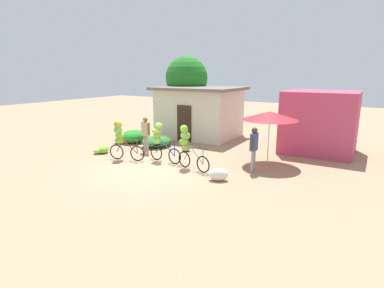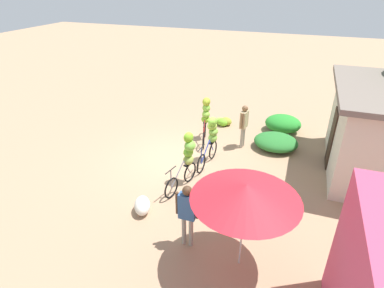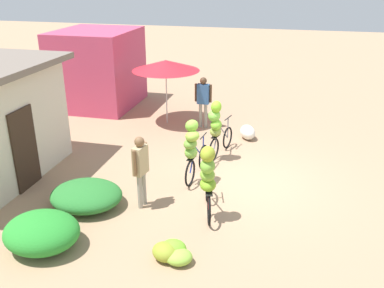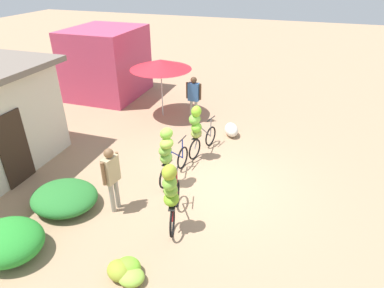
% 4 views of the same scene
% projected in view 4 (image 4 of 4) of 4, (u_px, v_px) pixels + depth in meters
% --- Properties ---
extents(ground_plane, '(60.00, 60.00, 0.00)m').
position_uv_depth(ground_plane, '(213.00, 184.00, 8.98)').
color(ground_plane, '#A38061').
extents(shop_pink, '(3.20, 2.80, 2.90)m').
position_uv_depth(shop_pink, '(107.00, 63.00, 14.39)').
color(shop_pink, '#BF4062').
rests_on(shop_pink, ground).
extents(hedge_bush_front_left, '(1.29, 1.48, 0.70)m').
position_uv_depth(hedge_bush_front_left, '(8.00, 241.00, 6.67)').
color(hedge_bush_front_left, '#288B2D').
rests_on(hedge_bush_front_left, ground).
extents(hedge_bush_front_right, '(1.45, 1.65, 0.54)m').
position_uv_depth(hedge_bush_front_right, '(64.00, 197.00, 8.04)').
color(hedge_bush_front_right, '#29732E').
rests_on(hedge_bush_front_right, ground).
extents(market_umbrella, '(2.28, 2.28, 2.21)m').
position_uv_depth(market_umbrella, '(161.00, 64.00, 12.03)').
color(market_umbrella, beige).
rests_on(market_umbrella, ground).
extents(bicycle_leftmost, '(1.63, 0.52, 1.72)m').
position_uv_depth(bicycle_leftmost, '(172.00, 191.00, 7.08)').
color(bicycle_leftmost, black).
rests_on(bicycle_leftmost, ground).
extents(bicycle_near_pile, '(1.71, 0.43, 1.67)m').
position_uv_depth(bicycle_near_pile, '(168.00, 152.00, 8.57)').
color(bicycle_near_pile, black).
rests_on(bicycle_near_pile, ground).
extents(bicycle_center_loaded, '(1.63, 0.52, 1.74)m').
position_uv_depth(bicycle_center_loaded, '(198.00, 128.00, 9.79)').
color(bicycle_center_loaded, black).
rests_on(bicycle_center_loaded, ground).
extents(banana_pile_on_ground, '(0.65, 0.88, 0.34)m').
position_uv_depth(banana_pile_on_ground, '(126.00, 271.00, 6.26)').
color(banana_pile_on_ground, '#75C32C').
rests_on(banana_pile_on_ground, ground).
extents(produce_sack, '(0.82, 0.70, 0.44)m').
position_uv_depth(produce_sack, '(231.00, 130.00, 11.39)').
color(produce_sack, silver).
rests_on(produce_sack, ground).
extents(person_vendor, '(0.57, 0.27, 1.69)m').
position_uv_depth(person_vendor, '(111.00, 173.00, 7.58)').
color(person_vendor, gray).
rests_on(person_vendor, ground).
extents(person_bystander, '(0.23, 0.58, 1.73)m').
position_uv_depth(person_bystander, '(194.00, 95.00, 12.01)').
color(person_bystander, gray).
rests_on(person_bystander, ground).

